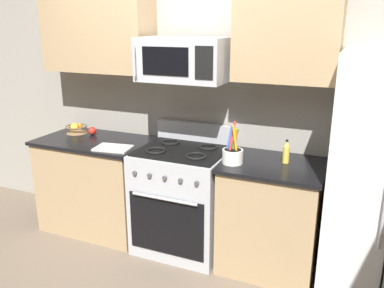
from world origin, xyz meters
The scene contains 12 objects.
wall_back centered at (0.00, 1.12, 1.30)m, with size 8.00×0.10×2.60m, color #9E998E.
counter_left centered at (-0.92, 0.73, 0.46)m, with size 1.05×0.66×0.91m.
range_oven centered at (0.00, 0.73, 0.47)m, with size 0.76×0.70×1.09m.
counter_right centered at (0.78, 0.73, 0.46)m, with size 0.79×0.66×0.91m.
microwave centered at (0.00, 0.76, 1.68)m, with size 0.71×0.44×0.35m.
upper_cabinets_left centered at (-0.92, 0.90, 1.86)m, with size 1.04×0.34×0.66m.
upper_cabinets_right centered at (0.79, 0.90, 1.86)m, with size 0.78×0.34×0.66m.
utensil_crock centered at (0.48, 0.61, 0.98)m, with size 0.16×0.16×0.33m.
fruit_basket centered at (-1.21, 0.85, 0.96)m, with size 0.21×0.21×0.10m.
apple_loose centered at (-1.03, 0.85, 0.95)m, with size 0.08×0.08×0.08m, color red.
cutting_board centered at (-0.58, 0.55, 0.92)m, with size 0.31×0.22×0.02m, color silver.
bottle_oil centered at (0.86, 0.78, 1.00)m, with size 0.05×0.05×0.19m.
Camera 1 is at (1.35, -2.21, 1.96)m, focal length 37.19 mm.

